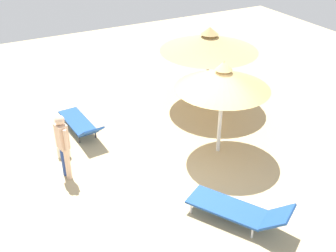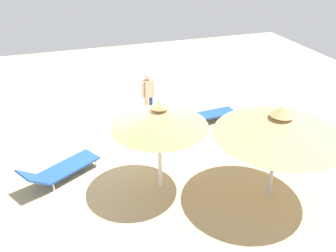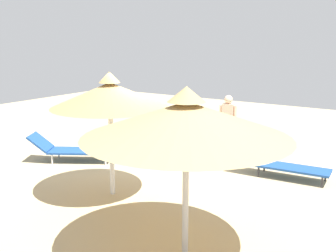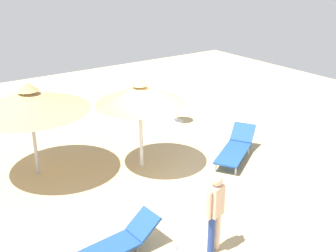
% 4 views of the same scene
% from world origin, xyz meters
% --- Properties ---
extents(ground, '(24.00, 24.00, 0.10)m').
position_xyz_m(ground, '(0.00, 0.00, -0.05)').
color(ground, tan).
extents(parasol_umbrella_back, '(2.35, 2.35, 2.53)m').
position_xyz_m(parasol_umbrella_back, '(-1.11, -0.30, 2.07)').
color(parasol_umbrella_back, white).
rests_on(parasol_umbrella_back, ground).
extents(parasol_umbrella_front, '(2.98, 2.98, 2.52)m').
position_xyz_m(parasol_umbrella_front, '(-2.32, -2.78, 2.05)').
color(parasol_umbrella_front, '#B2B2B7').
rests_on(parasol_umbrella_front, ground).
extents(lounge_chair_edge, '(0.73, 2.20, 0.66)m').
position_xyz_m(lounge_chair_edge, '(1.83, -2.85, 0.31)').
color(lounge_chair_edge, '#1E478C').
rests_on(lounge_chair_edge, ground).
extents(lounge_chair_center, '(1.67, 2.18, 0.72)m').
position_xyz_m(lounge_chair_center, '(0.02, 2.15, 0.33)').
color(lounge_chair_center, '#1E478C').
rests_on(lounge_chair_center, ground).
extents(person_standing_near_left, '(0.27, 0.47, 1.67)m').
position_xyz_m(person_standing_near_left, '(2.74, -1.06, 0.96)').
color(person_standing_near_left, beige).
rests_on(person_standing_near_left, ground).
extents(handbag, '(0.32, 0.31, 0.48)m').
position_xyz_m(handbag, '(2.60, -1.89, 0.18)').
color(handbag, beige).
rests_on(handbag, ground).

